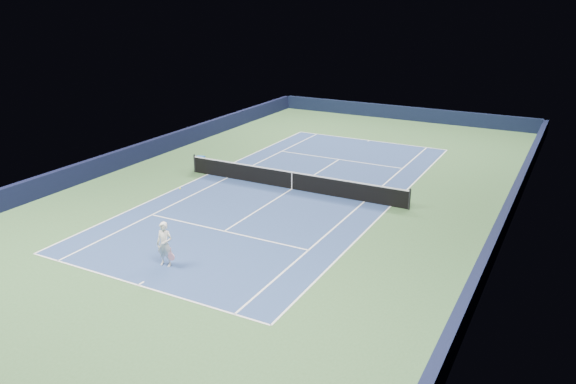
% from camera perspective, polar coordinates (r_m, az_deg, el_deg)
% --- Properties ---
extents(ground, '(40.00, 40.00, 0.00)m').
position_cam_1_polar(ground, '(29.99, 0.40, 0.30)').
color(ground, '#355930').
rests_on(ground, ground).
extents(wall_far, '(22.00, 0.35, 1.10)m').
position_cam_1_polar(wall_far, '(47.71, 11.63, 7.87)').
color(wall_far, black).
rests_on(wall_far, ground).
extents(wall_right, '(0.35, 40.00, 1.10)m').
position_cam_1_polar(wall_right, '(26.87, 21.32, -2.19)').
color(wall_right, black).
rests_on(wall_right, ground).
extents(wall_left, '(0.35, 40.00, 1.10)m').
position_cam_1_polar(wall_left, '(35.92, -15.12, 3.80)').
color(wall_left, black).
rests_on(wall_left, ground).
extents(court_surface, '(10.97, 23.77, 0.01)m').
position_cam_1_polar(court_surface, '(29.99, 0.40, 0.31)').
color(court_surface, navy).
rests_on(court_surface, ground).
extents(baseline_far, '(10.97, 0.08, 0.00)m').
position_cam_1_polar(baseline_far, '(40.46, 8.27, 5.21)').
color(baseline_far, white).
rests_on(baseline_far, ground).
extents(baseline_near, '(10.97, 0.08, 0.00)m').
position_cam_1_polar(baseline_near, '(21.07, -14.98, -9.13)').
color(baseline_near, white).
rests_on(baseline_near, ground).
extents(sideline_doubles_right, '(0.08, 23.77, 0.00)m').
position_cam_1_polar(sideline_doubles_right, '(28.02, 10.38, -1.42)').
color(sideline_doubles_right, white).
rests_on(sideline_doubles_right, ground).
extents(sideline_doubles_left, '(0.08, 23.77, 0.00)m').
position_cam_1_polar(sideline_doubles_left, '(32.76, -8.13, 1.80)').
color(sideline_doubles_left, white).
rests_on(sideline_doubles_left, ground).
extents(sideline_singles_right, '(0.08, 23.77, 0.00)m').
position_cam_1_polar(sideline_singles_right, '(28.43, 7.76, -0.97)').
color(sideline_singles_right, white).
rests_on(sideline_singles_right, ground).
extents(sideline_singles_left, '(0.08, 23.77, 0.00)m').
position_cam_1_polar(sideline_singles_left, '(32.00, -6.14, 1.46)').
color(sideline_singles_left, white).
rests_on(sideline_singles_left, ground).
extents(service_line_far, '(8.23, 0.08, 0.00)m').
position_cam_1_polar(service_line_far, '(35.51, 5.20, 3.32)').
color(service_line_far, white).
rests_on(service_line_far, ground).
extents(service_line_near, '(8.23, 0.08, 0.00)m').
position_cam_1_polar(service_line_near, '(24.88, -6.48, -3.97)').
color(service_line_near, white).
rests_on(service_line_near, ground).
extents(center_service_line, '(0.08, 12.80, 0.00)m').
position_cam_1_polar(center_service_line, '(29.99, 0.40, 0.32)').
color(center_service_line, white).
rests_on(center_service_line, ground).
extents(center_mark_far, '(0.08, 0.30, 0.00)m').
position_cam_1_polar(center_mark_far, '(40.32, 8.20, 5.17)').
color(center_mark_far, white).
rests_on(center_mark_far, ground).
extents(center_mark_near, '(0.08, 0.30, 0.00)m').
position_cam_1_polar(center_mark_near, '(21.17, -14.71, -8.97)').
color(center_mark_near, white).
rests_on(center_mark_near, ground).
extents(tennis_net, '(12.90, 0.10, 1.07)m').
position_cam_1_polar(tennis_net, '(29.83, 0.40, 1.22)').
color(tennis_net, black).
rests_on(tennis_net, ground).
extents(sponsor_cube, '(0.59, 0.53, 0.82)m').
position_cam_1_polar(sponsor_cube, '(33.56, -8.91, 2.91)').
color(sponsor_cube, '#1C5AAC').
rests_on(sponsor_cube, ground).
extents(tennis_player, '(0.83, 1.29, 2.87)m').
position_cam_1_polar(tennis_player, '(21.89, -12.41, -5.21)').
color(tennis_player, white).
rests_on(tennis_player, ground).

